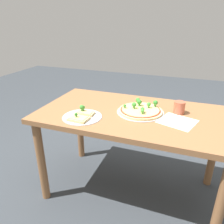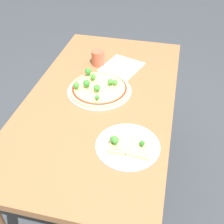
# 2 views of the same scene
# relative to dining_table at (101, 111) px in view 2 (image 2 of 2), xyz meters

# --- Properties ---
(ground_plane) EXTENTS (8.00, 8.00, 0.00)m
(ground_plane) POSITION_rel_dining_table_xyz_m (0.00, 0.00, -0.61)
(ground_plane) COLOR #33383D
(dining_table) EXTENTS (1.33, 0.73, 0.70)m
(dining_table) POSITION_rel_dining_table_xyz_m (0.00, 0.00, 0.00)
(dining_table) COLOR brown
(dining_table) RESTS_ON ground_plane
(pizza_tray_whole) EXTENTS (0.33, 0.33, 0.07)m
(pizza_tray_whole) POSITION_rel_dining_table_xyz_m (0.05, 0.02, 0.11)
(pizza_tray_whole) COLOR #A3A3A8
(pizza_tray_whole) RESTS_ON dining_table
(pizza_tray_slice) EXTENTS (0.27, 0.27, 0.07)m
(pizza_tray_slice) POSITION_rel_dining_table_xyz_m (-0.30, -0.20, 0.11)
(pizza_tray_slice) COLOR #A3A3A8
(pizza_tray_slice) RESTS_ON dining_table
(drinking_cup) EXTENTS (0.07, 0.07, 0.09)m
(drinking_cup) POSITION_rel_dining_table_xyz_m (0.30, 0.10, 0.14)
(drinking_cup) COLOR #AD5138
(drinking_cup) RESTS_ON dining_table
(paper_menu) EXTENTS (0.27, 0.26, 0.00)m
(paper_menu) POSITION_rel_dining_table_xyz_m (0.31, -0.04, 0.09)
(paper_menu) COLOR silver
(paper_menu) RESTS_ON dining_table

